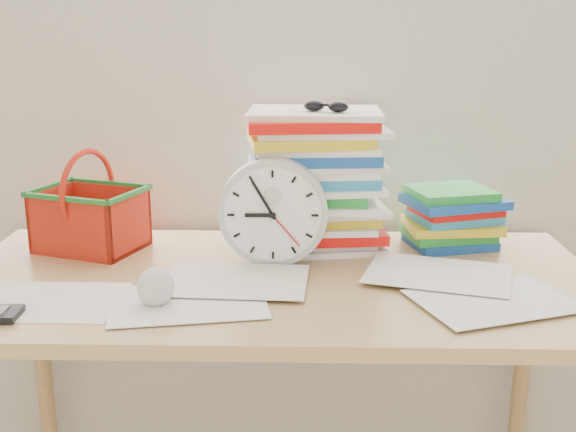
{
  "coord_description": "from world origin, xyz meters",
  "views": [
    {
      "loc": [
        0.06,
        0.12,
        1.29
      ],
      "look_at": [
        0.03,
        1.6,
        0.89
      ],
      "focal_mm": 45.0,
      "sensor_mm": 36.0,
      "label": 1
    }
  ],
  "objects_px": {
    "book_stack": "(452,217)",
    "basket": "(89,201)",
    "desk": "(275,308)",
    "paper_stack": "(315,179)",
    "clock": "(273,212)"
  },
  "relations": [
    {
      "from": "book_stack",
      "to": "desk",
      "type": "bearing_deg",
      "value": -150.63
    },
    {
      "from": "book_stack",
      "to": "basket",
      "type": "xyz_separation_m",
      "value": [
        -0.88,
        -0.05,
        0.05
      ]
    },
    {
      "from": "paper_stack",
      "to": "clock",
      "type": "distance_m",
      "value": 0.18
    },
    {
      "from": "paper_stack",
      "to": "basket",
      "type": "height_order",
      "value": "paper_stack"
    },
    {
      "from": "book_stack",
      "to": "basket",
      "type": "height_order",
      "value": "basket"
    },
    {
      "from": "paper_stack",
      "to": "basket",
      "type": "relative_size",
      "value": 1.39
    },
    {
      "from": "paper_stack",
      "to": "clock",
      "type": "bearing_deg",
      "value": -124.01
    },
    {
      "from": "clock",
      "to": "basket",
      "type": "xyz_separation_m",
      "value": [
        -0.45,
        0.1,
        -0.0
      ]
    },
    {
      "from": "clock",
      "to": "desk",
      "type": "bearing_deg",
      "value": -85.01
    },
    {
      "from": "paper_stack",
      "to": "book_stack",
      "type": "height_order",
      "value": "paper_stack"
    },
    {
      "from": "desk",
      "to": "clock",
      "type": "height_order",
      "value": "clock"
    },
    {
      "from": "paper_stack",
      "to": "book_stack",
      "type": "bearing_deg",
      "value": 2.04
    },
    {
      "from": "paper_stack",
      "to": "book_stack",
      "type": "distance_m",
      "value": 0.35
    },
    {
      "from": "desk",
      "to": "clock",
      "type": "relative_size",
      "value": 5.73
    },
    {
      "from": "desk",
      "to": "book_stack",
      "type": "bearing_deg",
      "value": 29.37
    }
  ]
}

